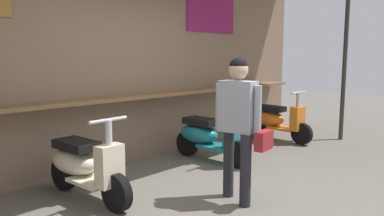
% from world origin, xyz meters
% --- Properties ---
extents(ground_plane, '(26.61, 26.61, 0.00)m').
position_xyz_m(ground_plane, '(0.00, 0.00, 0.00)').
color(ground_plane, '#605B54').
extents(market_stall_facade, '(9.50, 2.10, 3.61)m').
position_xyz_m(market_stall_facade, '(-0.00, 1.90, 1.96)').
color(market_stall_facade, '#7F6651').
rests_on(market_stall_facade, ground_plane).
extents(scooter_cream, '(0.48, 1.40, 0.97)m').
position_xyz_m(scooter_cream, '(-1.04, 1.08, 0.39)').
color(scooter_cream, beige).
rests_on(scooter_cream, ground_plane).
extents(scooter_teal, '(0.46, 1.40, 0.97)m').
position_xyz_m(scooter_teal, '(1.08, 1.08, 0.39)').
color(scooter_teal, '#197075').
rests_on(scooter_teal, ground_plane).
extents(scooter_orange, '(0.49, 1.40, 0.97)m').
position_xyz_m(scooter_orange, '(3.10, 1.08, 0.39)').
color(scooter_orange, orange).
rests_on(scooter_orange, ground_plane).
extents(shopper_with_handbag, '(0.32, 0.64, 1.59)m').
position_xyz_m(shopper_with_handbag, '(0.08, -0.24, 0.95)').
color(shopper_with_handbag, '#232328').
rests_on(shopper_with_handbag, ground_plane).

